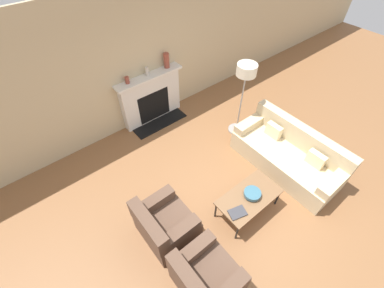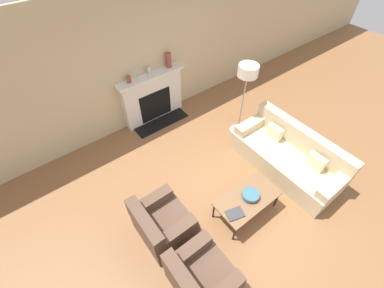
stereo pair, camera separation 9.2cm
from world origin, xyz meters
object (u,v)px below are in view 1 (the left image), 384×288
mantel_vase_left (127,80)px  mantel_vase_center_left (147,71)px  fireplace (152,98)px  floor_lamp (245,79)px  coffee_table (249,197)px  armchair_near (206,278)px  book (237,213)px  mantel_vase_center_right (167,60)px  couch (288,155)px  armchair_far (165,225)px  bowl (252,194)px

mantel_vase_left → mantel_vase_center_left: 0.48m
fireplace → floor_lamp: 2.16m
coffee_table → floor_lamp: bearing=48.9°
mantel_vase_center_left → armchair_near: bearing=-112.0°
armchair_near → book: 1.06m
mantel_vase_left → mantel_vase_center_right: mantel_vase_center_right is taller
couch → fireplace: bearing=-156.6°
book → mantel_vase_left: size_ratio=2.17×
armchair_near → armchair_far: bearing=0.0°
armchair_far → mantel_vase_center_right: mantel_vase_center_right is taller
bowl → mantel_vase_left: (-0.42, 3.14, 0.74)m
book → mantel_vase_center_left: bearing=97.7°
fireplace → mantel_vase_center_right: mantel_vase_center_right is taller
armchair_far → floor_lamp: (2.70, 1.03, 1.05)m
couch → floor_lamp: bearing=-179.5°
fireplace → floor_lamp: floor_lamp is taller
armchair_far → bowl: 1.50m
mantel_vase_left → mantel_vase_center_right: (0.98, 0.00, 0.09)m
armchair_near → mantel_vase_center_left: size_ratio=4.51×
armchair_near → book: size_ratio=2.70×
fireplace → couch: fireplace is taller
mantel_vase_center_right → armchair_near: bearing=-118.5°
coffee_table → mantel_vase_left: bearing=96.8°
mantel_vase_center_right → mantel_vase_left: bearing=180.0°
armchair_far → couch: bearing=-96.6°
armchair_near → bowl: (1.40, 0.45, 0.18)m
mantel_vase_center_left → fireplace: bearing=-77.7°
coffee_table → mantel_vase_left: 3.26m
mantel_vase_left → armchair_far: bearing=-110.5°
bowl → floor_lamp: size_ratio=0.17×
mantel_vase_center_left → couch: bearing=-66.6°
armchair_near → coffee_table: 1.43m
armchair_near → mantel_vase_center_left: (1.45, 3.59, 0.94)m
coffee_table → bowl: bearing=-12.1°
mantel_vase_center_right → floor_lamp: bearing=-64.6°
fireplace → armchair_far: fireplace is taller
armchair_far → floor_lamp: bearing=-69.2°
floor_lamp → mantel_vase_left: floor_lamp is taller
mantel_vase_center_left → book: bearing=-98.4°
floor_lamp → mantel_vase_center_right: size_ratio=5.15×
mantel_vase_center_left → armchair_far: bearing=-119.1°
floor_lamp → mantel_vase_center_left: bearing=128.3°
book → floor_lamp: 2.54m
couch → armchair_far: couch is taller
couch → book: bearing=-80.4°
bowl → mantel_vase_center_right: (0.55, 3.14, 0.83)m
book → mantel_vase_left: (-0.00, 3.21, 0.79)m
fireplace → armchair_far: (-1.46, -2.59, -0.25)m
book → mantel_vase_center_left: mantel_vase_center_left is taller
couch → armchair_far: size_ratio=2.52×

